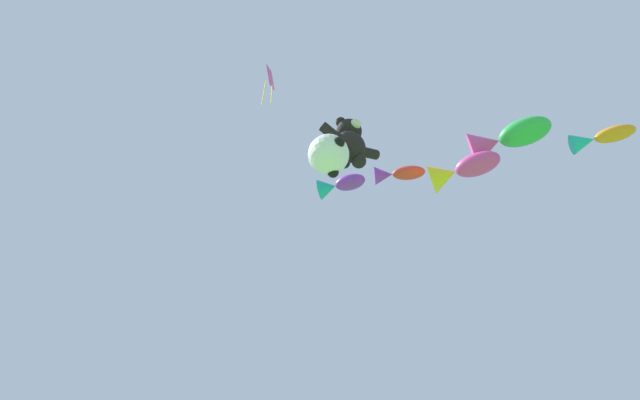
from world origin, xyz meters
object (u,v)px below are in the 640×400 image
soccer_ball_kite (329,155)px  diamond_kite (270,81)px  fish_kite_crimson (396,174)px  fish_kite_tangerine (599,138)px  fish_kite_emerald (505,139)px  fish_kite_violet (339,185)px  fish_kite_magenta (460,170)px  teddy_bear_kite (350,142)px

soccer_ball_kite → diamond_kite: diamond_kite is taller
fish_kite_crimson → fish_kite_tangerine: 5.82m
fish_kite_emerald → fish_kite_crimson: bearing=127.4°
fish_kite_violet → fish_kite_magenta: (2.62, -2.63, -0.43)m
soccer_ball_kite → fish_kite_tangerine: bearing=-24.7°
fish_kite_emerald → fish_kite_violet: bearing=132.4°
teddy_bear_kite → fish_kite_emerald: size_ratio=0.75×
teddy_bear_kite → fish_kite_tangerine: teddy_bear_kite is taller
teddy_bear_kite → soccer_ball_kite: teddy_bear_kite is taller
fish_kite_crimson → fish_kite_emerald: (2.09, -2.74, 0.11)m
fish_kite_magenta → diamond_kite: (-5.85, 1.50, 2.30)m
fish_kite_emerald → fish_kite_magenta: bearing=126.6°
teddy_bear_kite → fish_kite_magenta: bearing=-8.1°
fish_kite_crimson → fish_kite_magenta: (1.17, -1.49, -0.72)m
fish_kite_crimson → diamond_kite: 4.94m
fish_kite_magenta → fish_kite_tangerine: bearing=-49.4°
fish_kite_crimson → diamond_kite: diamond_kite is taller
fish_kite_crimson → fish_kite_tangerine: (3.68, -4.42, -0.85)m
fish_kite_magenta → soccer_ball_kite: bearing=176.3°
fish_kite_crimson → fish_kite_emerald: size_ratio=0.63×
teddy_bear_kite → fish_kite_tangerine: (6.17, -3.45, 0.63)m
fish_kite_emerald → soccer_ball_kite: bearing=164.2°
soccer_ball_kite → fish_kite_crimson: fish_kite_crimson is taller
fish_kite_magenta → teddy_bear_kite: bearing=171.9°
soccer_ball_kite → fish_kite_tangerine: size_ratio=0.65×
fish_kite_emerald → fish_kite_tangerine: bearing=-46.7°
fish_kite_tangerine → fish_kite_emerald: bearing=133.3°
fish_kite_magenta → fish_kite_crimson: bearing=128.1°
soccer_ball_kite → diamond_kite: size_ratio=0.45×
teddy_bear_kite → fish_kite_crimson: size_ratio=1.18×
teddy_bear_kite → fish_kite_emerald: 5.16m
teddy_bear_kite → fish_kite_emerald: (4.58, -1.76, 1.58)m
fish_kite_violet → fish_kite_tangerine: fish_kite_violet is taller
soccer_ball_kite → fish_kite_tangerine: (7.01, -3.22, 2.23)m
diamond_kite → fish_kite_tangerine: bearing=-27.9°
fish_kite_crimson → fish_kite_magenta: size_ratio=0.74×
soccer_ball_kite → fish_kite_violet: bearing=51.3°
fish_kite_crimson → fish_kite_tangerine: fish_kite_crimson is taller
fish_kite_violet → fish_kite_crimson: size_ratio=0.95×
fish_kite_violet → fish_kite_crimson: fish_kite_crimson is taller
fish_kite_violet → diamond_kite: diamond_kite is taller
fish_kite_violet → fish_kite_magenta: size_ratio=0.70×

